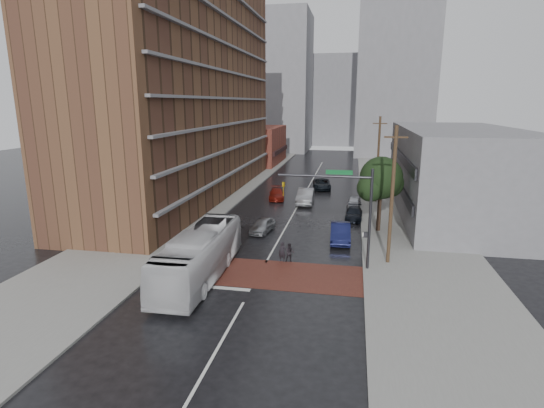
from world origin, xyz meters
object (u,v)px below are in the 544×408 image
at_px(car_travel_b, 306,196).
at_px(car_parked_mid, 354,213).
at_px(suv_travel, 322,184).
at_px(car_travel_c, 277,194).
at_px(car_parked_near, 340,233).
at_px(car_parked_far, 354,202).
at_px(pedestrian_b, 290,253).
at_px(transit_bus, 200,255).
at_px(pedestrian_a, 282,252).
at_px(car_travel_a, 263,226).

distance_m(car_travel_b, car_parked_mid, 8.08).
height_order(suv_travel, car_parked_mid, suv_travel).
xyz_separation_m(car_travel_c, car_parked_near, (8.22, -15.00, 0.12)).
bearing_deg(car_parked_far, pedestrian_b, -100.46).
height_order(transit_bus, pedestrian_a, transit_bus).
height_order(transit_bus, car_parked_mid, transit_bus).
bearing_deg(transit_bus, car_parked_near, 45.86).
distance_m(suv_travel, car_parked_far, 10.63).
xyz_separation_m(pedestrian_a, suv_travel, (0.80, 27.79, -0.07)).
height_order(pedestrian_b, suv_travel, pedestrian_b).
relative_size(pedestrian_b, car_parked_near, 0.31).
xyz_separation_m(transit_bus, pedestrian_b, (5.46, 4.00, -0.90)).
bearing_deg(car_parked_mid, car_travel_c, 143.13).
relative_size(car_travel_b, suv_travel, 1.05).
bearing_deg(transit_bus, pedestrian_b, 35.16).
distance_m(car_parked_near, car_parked_mid, 7.51).
relative_size(pedestrian_b, car_parked_far, 0.40).
bearing_deg(pedestrian_a, car_travel_a, 119.41).
height_order(car_travel_a, car_travel_c, car_travel_c).
bearing_deg(car_parked_far, car_travel_b, 176.14).
distance_m(pedestrian_b, car_travel_a, 7.69).
relative_size(car_parked_near, car_parked_mid, 1.16).
relative_size(pedestrian_b, car_travel_a, 0.38).
bearing_deg(car_parked_far, car_parked_near, -91.25).
xyz_separation_m(car_travel_a, suv_travel, (3.76, 20.95, 0.05)).
distance_m(pedestrian_a, car_travel_a, 7.45).
distance_m(car_travel_a, car_travel_b, 12.28).
xyz_separation_m(car_travel_c, car_parked_mid, (9.32, -7.57, -0.06)).
bearing_deg(transit_bus, car_travel_c, 87.23).
relative_size(car_travel_c, suv_travel, 0.90).
bearing_deg(car_travel_c, transit_bus, -100.99).
bearing_deg(car_parked_mid, car_travel_a, -140.58).
bearing_deg(suv_travel, car_travel_a, -107.19).
bearing_deg(pedestrian_a, car_parked_near, 59.90).
xyz_separation_m(car_travel_b, car_parked_far, (5.58, -0.75, -0.24)).
bearing_deg(suv_travel, car_travel_b, -104.76).
bearing_deg(car_travel_a, car_travel_c, 103.33).
height_order(suv_travel, car_parked_near, car_parked_near).
bearing_deg(car_travel_c, car_parked_near, -70.56).
distance_m(transit_bus, pedestrian_b, 6.83).
distance_m(car_travel_a, car_parked_far, 13.88).
height_order(pedestrian_b, car_travel_b, car_travel_b).
bearing_deg(car_travel_c, car_travel_a, -94.30).
relative_size(car_travel_b, car_parked_near, 1.11).
relative_size(pedestrian_a, car_travel_b, 0.29).
height_order(pedestrian_a, car_travel_b, car_travel_b).
xyz_separation_m(pedestrian_b, car_travel_a, (-3.53, 6.84, -0.08)).
xyz_separation_m(pedestrian_b, car_parked_near, (3.49, 5.57, 0.05)).
bearing_deg(pedestrian_b, car_parked_mid, 57.06).
relative_size(pedestrian_a, car_parked_far, 0.42).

